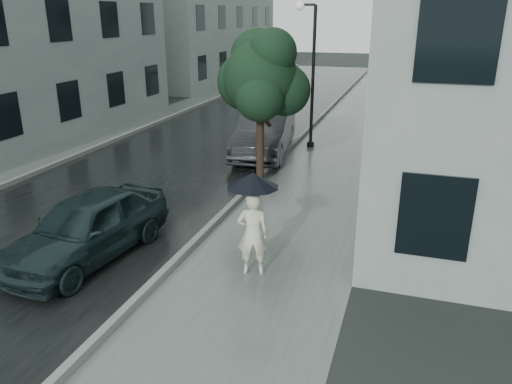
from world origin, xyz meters
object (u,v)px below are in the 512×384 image
(street_tree, at_px, (261,77))
(car_near, at_px, (87,227))
(lamp_post, at_px, (309,67))
(car_far, at_px, (264,133))
(pedestrian, at_px, (253,234))

(street_tree, xyz_separation_m, car_near, (-2.00, -5.77, -2.47))
(lamp_post, distance_m, car_far, 2.99)
(street_tree, xyz_separation_m, lamp_post, (0.39, 4.72, -0.16))
(lamp_post, bearing_deg, car_near, -115.13)
(pedestrian, xyz_separation_m, lamp_post, (-1.11, 10.07, 2.16))
(car_near, relative_size, car_far, 0.85)
(street_tree, relative_size, car_far, 0.95)
(car_near, height_order, car_far, car_far)
(car_far, bearing_deg, car_near, -104.27)
(pedestrian, distance_m, lamp_post, 10.36)
(street_tree, relative_size, car_near, 1.11)
(pedestrian, bearing_deg, car_far, -91.44)
(pedestrian, distance_m, street_tree, 6.02)
(lamp_post, xyz_separation_m, car_far, (-1.22, -1.60, -2.21))
(pedestrian, height_order, street_tree, street_tree)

